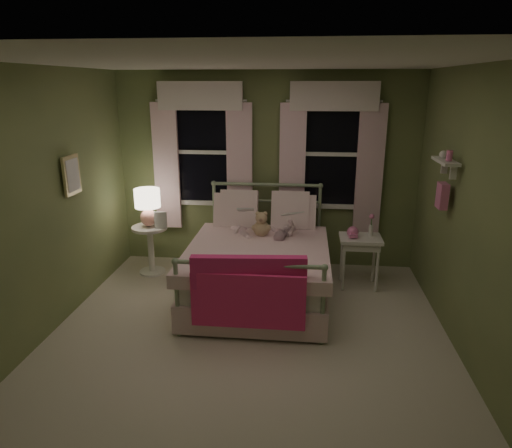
# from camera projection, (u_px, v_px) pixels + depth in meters

# --- Properties ---
(room_shell) EXTENTS (4.20, 4.20, 4.20)m
(room_shell) POSITION_uv_depth(u_px,v_px,m) (246.00, 214.00, 4.13)
(room_shell) COLOR beige
(room_shell) RESTS_ON ground
(bed) EXTENTS (1.58, 2.04, 1.18)m
(bed) POSITION_uv_depth(u_px,v_px,m) (259.00, 265.00, 5.36)
(bed) COLOR white
(bed) RESTS_ON ground
(pink_throw) EXTENTS (1.10, 0.19, 0.71)m
(pink_throw) POSITION_uv_depth(u_px,v_px,m) (248.00, 284.00, 4.32)
(pink_throw) COLOR #DA2A72
(pink_throw) RESTS_ON bed
(child_left) EXTENTS (0.30, 0.26, 0.68)m
(child_left) POSITION_uv_depth(u_px,v_px,m) (240.00, 212.00, 5.64)
(child_left) COLOR #F7D1DD
(child_left) RESTS_ON bed
(child_right) EXTENTS (0.41, 0.35, 0.73)m
(child_right) POSITION_uv_depth(u_px,v_px,m) (286.00, 211.00, 5.57)
(child_right) COLOR #F7D1DD
(child_right) RESTS_ON bed
(book_left) EXTENTS (0.21, 0.13, 0.26)m
(book_left) POSITION_uv_depth(u_px,v_px,m) (237.00, 213.00, 5.38)
(book_left) COLOR beige
(book_left) RESTS_ON child_left
(book_right) EXTENTS (0.23, 0.18, 0.26)m
(book_right) POSITION_uv_depth(u_px,v_px,m) (284.00, 218.00, 5.34)
(book_right) COLOR beige
(book_right) RESTS_ON child_right
(teddy_bear) EXTENTS (0.24, 0.20, 0.32)m
(teddy_bear) POSITION_uv_depth(u_px,v_px,m) (261.00, 226.00, 5.49)
(teddy_bear) COLOR tan
(teddy_bear) RESTS_ON bed
(nightstand_left) EXTENTS (0.46, 0.46, 0.65)m
(nightstand_left) POSITION_uv_depth(u_px,v_px,m) (150.00, 243.00, 6.00)
(nightstand_left) COLOR white
(nightstand_left) RESTS_ON ground
(table_lamp) EXTENTS (0.33, 0.33, 0.49)m
(table_lamp) POSITION_uv_depth(u_px,v_px,m) (148.00, 204.00, 5.84)
(table_lamp) COLOR tan
(table_lamp) RESTS_ON nightstand_left
(book_nightstand) EXTENTS (0.17, 0.23, 0.02)m
(book_nightstand) POSITION_uv_depth(u_px,v_px,m) (155.00, 228.00, 5.85)
(book_nightstand) COLOR beige
(book_nightstand) RESTS_ON nightstand_left
(nightstand_right) EXTENTS (0.50, 0.40, 0.64)m
(nightstand_right) POSITION_uv_depth(u_px,v_px,m) (360.00, 245.00, 5.55)
(nightstand_right) COLOR white
(nightstand_right) RESTS_ON ground
(pink_toy) EXTENTS (0.14, 0.19, 0.14)m
(pink_toy) POSITION_uv_depth(u_px,v_px,m) (353.00, 232.00, 5.51)
(pink_toy) COLOR pink
(pink_toy) RESTS_ON nightstand_right
(bud_vase) EXTENTS (0.06, 0.06, 0.28)m
(bud_vase) POSITION_uv_depth(u_px,v_px,m) (371.00, 225.00, 5.52)
(bud_vase) COLOR white
(bud_vase) RESTS_ON nightstand_right
(window_left) EXTENTS (1.34, 0.13, 1.96)m
(window_left) POSITION_uv_depth(u_px,v_px,m) (202.00, 147.00, 6.05)
(window_left) COLOR black
(window_left) RESTS_ON room_shell
(window_right) EXTENTS (1.34, 0.13, 1.96)m
(window_right) POSITION_uv_depth(u_px,v_px,m) (332.00, 149.00, 5.87)
(window_right) COLOR black
(window_right) RESTS_ON room_shell
(wall_shelf) EXTENTS (0.15, 0.50, 0.60)m
(wall_shelf) POSITION_uv_depth(u_px,v_px,m) (444.00, 179.00, 4.54)
(wall_shelf) COLOR white
(wall_shelf) RESTS_ON room_shell
(framed_picture) EXTENTS (0.03, 0.32, 0.42)m
(framed_picture) POSITION_uv_depth(u_px,v_px,m) (72.00, 175.00, 4.84)
(framed_picture) COLOR beige
(framed_picture) RESTS_ON room_shell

